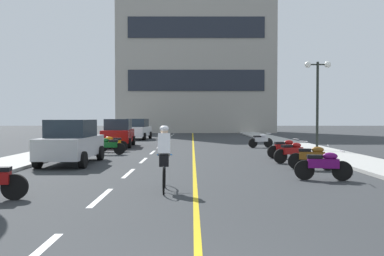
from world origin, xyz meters
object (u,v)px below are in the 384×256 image
at_px(street_lamp_mid, 316,85).
at_px(parked_car_far, 136,129).
at_px(parked_car_near, 70,142).
at_px(motorcycle_8, 259,140).
at_px(motorcycle_7, 111,143).
at_px(motorcycle_4, 290,152).
at_px(motorcycle_3, 310,157).
at_px(cyclist_rider, 162,156).
at_px(parked_car_mid, 117,133).
at_px(motorcycle_2, 322,165).
at_px(motorcycle_5, 283,148).
at_px(motorcycle_6, 106,146).

xyz_separation_m(street_lamp_mid, parked_car_far, (-11.74, 12.67, -2.81)).
bearing_deg(parked_car_near, motorcycle_8, 43.21).
bearing_deg(motorcycle_8, motorcycle_7, -160.72).
xyz_separation_m(motorcycle_4, motorcycle_7, (-8.66, 5.36, 0.00)).
height_order(motorcycle_3, cyclist_rider, cyclist_rider).
bearing_deg(motorcycle_7, street_lamp_mid, -0.52).
height_order(parked_car_far, motorcycle_8, parked_car_far).
xyz_separation_m(parked_car_mid, motorcycle_4, (9.06, -9.23, -0.44)).
distance_m(motorcycle_2, cyclist_rider, 4.99).
bearing_deg(motorcycle_2, motorcycle_8, 88.16).
height_order(motorcycle_3, motorcycle_5, same).
bearing_deg(motorcycle_8, motorcycle_6, -150.93).
distance_m(parked_car_near, cyclist_rider, 7.15).
bearing_deg(parked_car_mid, parked_car_near, -90.58).
xyz_separation_m(parked_car_near, motorcycle_5, (9.32, 2.28, -0.44)).
bearing_deg(parked_car_mid, motorcycle_7, -84.05).
relative_size(motorcycle_4, motorcycle_8, 1.01).
height_order(parked_car_mid, motorcycle_3, parked_car_mid).
bearing_deg(motorcycle_3, street_lamp_mid, 70.82).
bearing_deg(motorcycle_5, motorcycle_8, 89.78).
bearing_deg(motorcycle_5, cyclist_rider, -122.35).
relative_size(motorcycle_4, motorcycle_6, 0.97).
xyz_separation_m(motorcycle_3, motorcycle_7, (-8.83, 7.50, 0.00)).
height_order(street_lamp_mid, motorcycle_5, street_lamp_mid).
height_order(parked_car_mid, motorcycle_2, parked_car_mid).
xyz_separation_m(street_lamp_mid, motorcycle_5, (-2.58, -3.30, -3.26)).
height_order(motorcycle_3, motorcycle_4, same).
bearing_deg(parked_car_mid, street_lamp_mid, -18.65).
relative_size(motorcycle_6, motorcycle_8, 1.04).
xyz_separation_m(street_lamp_mid, parked_car_mid, (-11.80, 3.98, -2.81)).
relative_size(motorcycle_4, motorcycle_5, 0.98).
relative_size(parked_car_near, motorcycle_5, 2.48).
bearing_deg(motorcycle_8, motorcycle_5, -90.22).
height_order(parked_car_mid, cyclist_rider, parked_car_mid).
distance_m(parked_car_near, motorcycle_4, 9.18).
bearing_deg(motorcycle_5, motorcycle_7, 158.90).
height_order(parked_car_mid, motorcycle_8, parked_car_mid).
distance_m(motorcycle_2, motorcycle_8, 12.97).
bearing_deg(motorcycle_3, motorcycle_5, 90.11).
height_order(street_lamp_mid, motorcycle_6, street_lamp_mid).
xyz_separation_m(motorcycle_2, cyclist_rider, (-4.71, -1.58, 0.41)).
height_order(motorcycle_4, cyclist_rider, cyclist_rider).
bearing_deg(street_lamp_mid, motorcycle_6, -171.73).
xyz_separation_m(motorcycle_2, motorcycle_7, (-8.43, 9.87, 0.00)).
bearing_deg(parked_car_far, street_lamp_mid, -47.18).
xyz_separation_m(motorcycle_5, cyclist_rider, (-5.10, -8.06, 0.41)).
xyz_separation_m(motorcycle_3, motorcycle_4, (-0.17, 2.14, 0.00)).
bearing_deg(motorcycle_2, motorcycle_7, 130.48).
distance_m(parked_car_mid, motorcycle_4, 12.95).
distance_m(parked_car_mid, cyclist_rider, 15.88).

